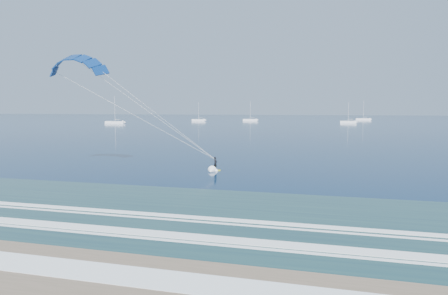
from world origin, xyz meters
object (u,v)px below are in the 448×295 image
object	(u,v)px
sailboat_3	(348,122)
sailboat_2	(250,120)
kitesurfer_rig	(144,109)
sailboat_0	(115,122)
sailboat_1	(199,120)
sailboat_4	(363,119)

from	to	relation	value
sailboat_3	sailboat_2	bearing A→B (deg)	158.34
kitesurfer_rig	sailboat_3	distance (m)	173.80
sailboat_3	sailboat_0	bearing A→B (deg)	-162.28
kitesurfer_rig	sailboat_3	world-z (taller)	kitesurfer_rig
kitesurfer_rig	sailboat_1	bearing A→B (deg)	106.62
sailboat_2	sailboat_4	world-z (taller)	sailboat_4
sailboat_1	kitesurfer_rig	bearing A→B (deg)	-73.38
sailboat_3	sailboat_1	bearing A→B (deg)	173.57
kitesurfer_rig	sailboat_3	xyz separation A→B (m)	(30.01, 171.05, -6.83)
sailboat_0	sailboat_4	size ratio (longest dim) A/B	1.11
sailboat_3	kitesurfer_rig	bearing A→B (deg)	-99.95
sailboat_1	sailboat_2	xyz separation A→B (m)	(28.50, 12.54, 0.00)
sailboat_3	sailboat_4	world-z (taller)	sailboat_4
sailboat_0	sailboat_4	xyz separation A→B (m)	(124.09, 92.57, -0.01)
sailboat_2	sailboat_3	distance (m)	59.61
kitesurfer_rig	sailboat_0	bearing A→B (deg)	121.43
sailboat_2	kitesurfer_rig	bearing A→B (deg)	-82.50
sailboat_2	sailboat_3	world-z (taller)	sailboat_2
kitesurfer_rig	sailboat_3	size ratio (longest dim) A/B	1.91
kitesurfer_rig	sailboat_2	distance (m)	194.84
sailboat_0	sailboat_2	bearing A→B (deg)	45.41
sailboat_0	kitesurfer_rig	bearing A→B (deg)	-58.57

